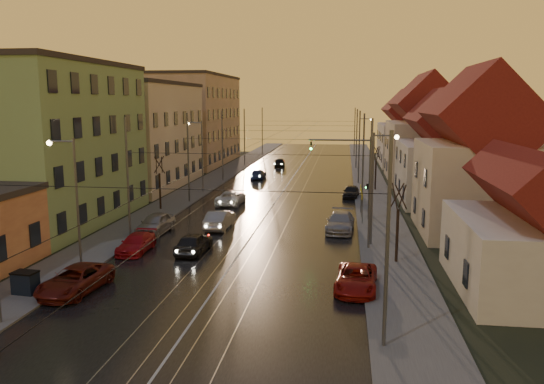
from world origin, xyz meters
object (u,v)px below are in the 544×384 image
at_px(street_lamp_2, 199,149).
at_px(dumpster, 25,283).
at_px(parked_left_1, 75,280).
at_px(parked_right_1, 340,222).
at_px(parked_right_0, 356,279).
at_px(street_lamp_3, 362,140).
at_px(parked_left_3, 155,223).
at_px(driving_car_1, 220,219).
at_px(driving_car_2, 231,198).
at_px(driving_car_3, 258,174).
at_px(parked_left_2, 136,243).
at_px(parked_right_2, 351,192).
at_px(street_lamp_0, 72,191).
at_px(driving_car_0, 194,243).
at_px(street_lamp_1, 377,178).
at_px(driving_car_4, 280,162).
at_px(traffic_light_mast, 358,168).

distance_m(street_lamp_2, dumpster, 32.69).
bearing_deg(parked_left_1, parked_right_1, 54.04).
xyz_separation_m(parked_right_0, dumpster, (-17.20, -3.23, 0.05)).
xyz_separation_m(street_lamp_3, parked_left_3, (-16.70, -34.48, -4.11)).
bearing_deg(driving_car_1, street_lamp_3, -109.35).
bearing_deg(parked_right_0, driving_car_2, 121.45).
xyz_separation_m(driving_car_1, parked_right_0, (10.60, -12.82, -0.10)).
relative_size(driving_car_3, parked_left_2, 1.02).
relative_size(street_lamp_3, parked_left_1, 1.62).
height_order(street_lamp_3, parked_right_2, street_lamp_3).
bearing_deg(driving_car_1, street_lamp_2, -68.38).
relative_size(parked_left_2, dumpster, 3.51).
bearing_deg(driving_car_3, parked_left_2, 85.53).
bearing_deg(street_lamp_0, parked_left_2, 64.07).
distance_m(driving_car_0, parked_right_0, 12.15).
bearing_deg(street_lamp_3, parked_left_1, -109.02).
xyz_separation_m(street_lamp_1, driving_car_3, (-13.53, 31.47, -4.26)).
bearing_deg(parked_left_3, street_lamp_2, 99.28).
bearing_deg(driving_car_2, driving_car_3, -87.82).
distance_m(street_lamp_2, parked_left_1, 31.87).
bearing_deg(parked_left_3, driving_car_4, 88.88).
relative_size(street_lamp_0, street_lamp_3, 1.00).
bearing_deg(street_lamp_1, traffic_light_mast, 97.91).
xyz_separation_m(driving_car_1, driving_car_2, (-1.23, 10.04, -0.06)).
height_order(parked_left_1, parked_left_2, parked_left_1).
bearing_deg(street_lamp_1, parked_right_1, 121.41).
relative_size(street_lamp_1, driving_car_1, 1.76).
relative_size(street_lamp_1, parked_right_2, 2.09).
relative_size(driving_car_0, driving_car_1, 0.92).
xyz_separation_m(street_lamp_1, driving_car_4, (-12.33, 45.02, -4.18)).
xyz_separation_m(driving_car_4, parked_left_3, (-4.37, -43.50, 0.07)).
height_order(driving_car_0, parked_right_2, driving_car_0).
bearing_deg(dumpster, parked_left_3, 87.84).
relative_size(street_lamp_0, parked_right_2, 2.09).
xyz_separation_m(street_lamp_2, parked_left_3, (1.50, -18.48, -4.11)).
bearing_deg(street_lamp_0, dumpster, -96.34).
bearing_deg(parked_left_3, parked_left_2, -79.18).
height_order(traffic_light_mast, dumpster, traffic_light_mast).
xyz_separation_m(street_lamp_1, parked_right_0, (-1.50, -9.19, -4.24)).
relative_size(street_lamp_0, parked_left_3, 1.76).
xyz_separation_m(traffic_light_mast, driving_car_4, (-11.22, 37.02, -3.90)).
height_order(driving_car_2, parked_right_0, driving_car_2).
xyz_separation_m(street_lamp_0, parked_left_3, (1.50, 9.52, -4.11)).
bearing_deg(street_lamp_3, parked_right_2, -95.10).
bearing_deg(driving_car_0, street_lamp_0, 40.35).
relative_size(street_lamp_1, parked_left_1, 1.62).
bearing_deg(driving_car_3, driving_car_1, 92.70).
bearing_deg(driving_car_4, street_lamp_0, 78.23).
bearing_deg(street_lamp_3, driving_car_2, -120.85).
bearing_deg(traffic_light_mast, parked_right_2, 92.02).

